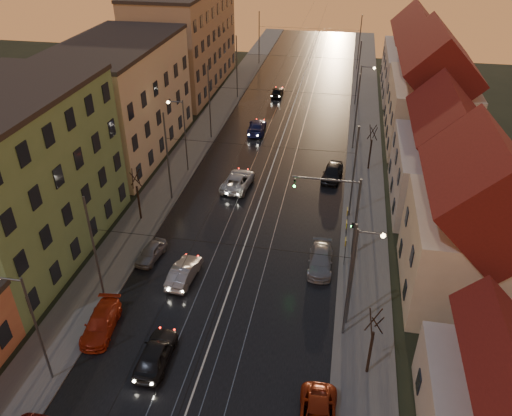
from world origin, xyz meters
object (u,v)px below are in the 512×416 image
Objects in this scene: driving_car_0 at (156,354)px; driving_car_3 at (257,127)px; street_lamp_1 at (358,270)px; traffic_light_mast at (344,207)px; street_lamp_2 at (182,129)px; street_lamp_3 at (362,90)px; driving_car_4 at (277,92)px; driving_car_2 at (238,181)px; parked_left_3 at (151,252)px; parked_left_2 at (101,323)px; parked_right_1 at (320,260)px; street_lamp_0 at (30,320)px; driving_car_1 at (184,272)px; parked_right_2 at (332,172)px.

driving_car_3 is (-0.44, 37.40, -0.02)m from driving_car_0.
street_lamp_1 is 1.11× the size of traffic_light_mast.
street_lamp_2 is 1.11× the size of traffic_light_mast.
street_lamp_3 is 2.00× the size of driving_car_4.
street_lamp_1 is at bearing -47.68° from street_lamp_2.
street_lamp_3 is at bearing -116.99° from driving_car_2.
street_lamp_2 is 26.83m from driving_car_4.
parked_left_3 is (-4.21, 10.21, -0.16)m from driving_car_0.
street_lamp_1 and street_lamp_2 have the same top height.
parked_left_2 is at bearing -85.58° from parked_left_3.
street_lamp_3 reaches higher than driving_car_2.
street_lamp_3 is at bearing 84.10° from parked_right_1.
driving_car_0 is 11.05m from parked_left_3.
driving_car_0 is at bearing -106.19° from street_lamp_3.
driving_car_4 is at bearing 106.06° from traffic_light_mast.
driving_car_1 is (5.42, 10.56, -4.17)m from street_lamp_0.
parked_right_1 is (13.72, 1.37, 0.06)m from parked_left_3.
street_lamp_3 is 1.73× the size of parked_right_1.
traffic_light_mast reaches higher than parked_left_3.
street_lamp_1 and street_lamp_3 have the same top height.
street_lamp_1 is 34.44m from driving_car_3.
driving_car_1 is at bearing -110.92° from street_lamp_3.
driving_car_0 is at bearing -102.57° from parked_right_2.
driving_car_1 is (-11.67, -5.44, -3.88)m from traffic_light_mast.
driving_car_1 is at bearing 92.16° from driving_car_2.
street_lamp_2 is 18.74m from driving_car_1.
driving_car_2 is 1.16× the size of parked_right_1.
parked_right_2 is (9.60, 26.72, 0.00)m from driving_car_0.
street_lamp_2 is 7.97m from driving_car_2.
driving_car_1 reaches higher than parked_right_1.
traffic_light_mast is 13.76m from parked_right_2.
street_lamp_0 is at bearing -112.48° from street_lamp_3.
street_lamp_0 is at bearing -139.18° from parked_right_1.
driving_car_2 reaches higher than parked_left_3.
street_lamp_0 is 1.83× the size of driving_car_1.
driving_car_2 reaches higher than driving_car_4.
driving_car_4 is at bearing -83.91° from driving_car_2.
driving_car_3 is 1.11× the size of parked_right_1.
driving_car_3 is (-11.40, 23.82, -3.85)m from traffic_light_mast.
street_lamp_1 is 7.77m from parked_right_1.
driving_car_2 is at bearing -90.89° from driving_car_0.
parked_left_2 is at bearing -146.75° from parked_right_1.
driving_car_1 is 10.79m from parked_right_1.
driving_car_4 is 41.35m from parked_left_3.
street_lamp_0 is 19.89m from street_lamp_1.
driving_car_3 is 13.95m from driving_car_4.
parked_left_2 is (-4.20, -35.45, -0.08)m from driving_car_3.
parked_left_2 is (-4.64, 1.95, -0.10)m from driving_car_0.
street_lamp_0 is at bearing -111.18° from parked_right_2.
parked_left_3 is (1.93, -15.37, -4.28)m from street_lamp_2.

